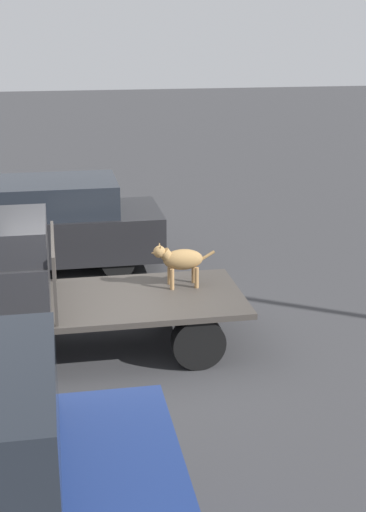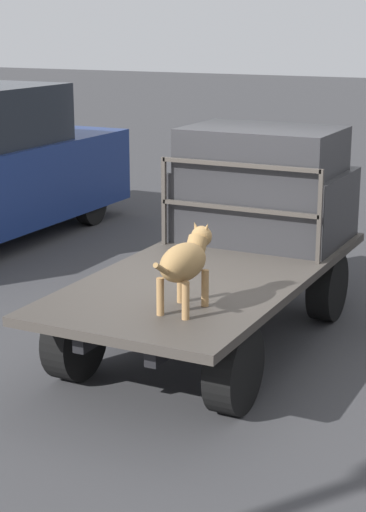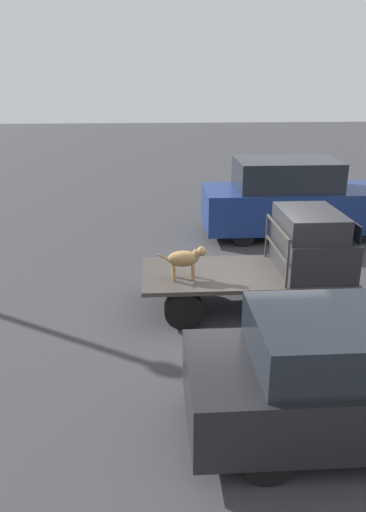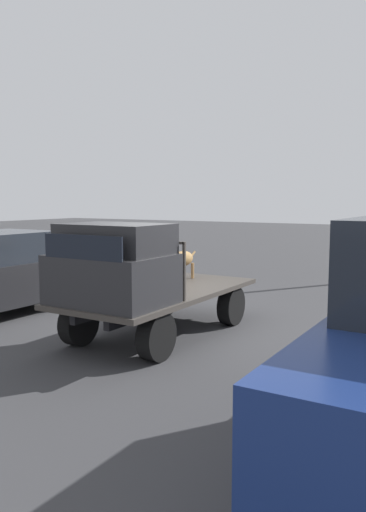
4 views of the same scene
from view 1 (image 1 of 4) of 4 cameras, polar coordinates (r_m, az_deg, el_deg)
ground_plane at (r=10.07m, az=-6.50°, el=-7.47°), size 80.00×80.00×0.00m
flatbed_truck at (r=9.84m, az=-6.61°, el=-4.53°), size 3.92×1.80×0.76m
truck_cab at (r=9.59m, az=-14.29°, el=-0.75°), size 1.25×1.68×1.17m
truck_headboard at (r=9.55m, az=-10.31°, el=-0.34°), size 0.04×1.68×0.90m
dog at (r=10.02m, az=-0.28°, el=-0.29°), size 0.92×0.29×0.65m
parked_sedan at (r=13.22m, az=-11.37°, el=2.43°), size 4.50×1.79×1.65m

